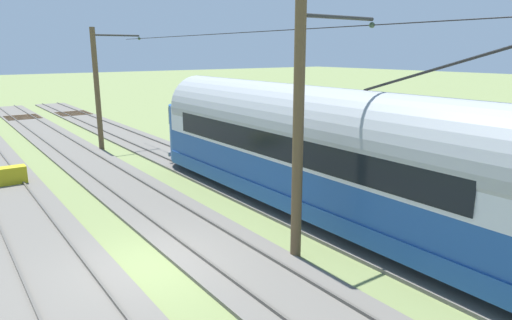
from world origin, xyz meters
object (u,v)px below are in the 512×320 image
Objects in this scene: catenary_pole_foreground at (98,88)px; track_end_bumper at (2,178)px; catenary_pole_mid_near at (301,129)px; vintage_streetcar at (307,148)px; switch_stand at (190,139)px.

catenary_pole_foreground is 7.89m from track_end_bumper.
catenary_pole_foreground is 1.00× the size of catenary_pole_mid_near.
vintage_streetcar is 14.37× the size of switch_stand.
vintage_streetcar is 3.66m from catenary_pole_mid_near.
switch_stand is (-3.84, -13.40, -2.76)m from catenary_pole_mid_near.
catenary_pole_foreground is at bearing -90.00° from catenary_pole_mid_near.
switch_stand reaches higher than track_end_bumper.
switch_stand is (-3.84, 3.09, -2.76)m from catenary_pole_foreground.
track_end_bumper is (9.39, 1.62, -0.30)m from switch_stand.
vintage_streetcar reaches higher than track_end_bumper.
vintage_streetcar reaches higher than switch_stand.
catenary_pole_mid_near reaches higher than vintage_streetcar.
switch_stand is 0.69× the size of track_end_bumper.
vintage_streetcar is 14.33m from catenary_pole_foreground.
vintage_streetcar is at bearing -135.43° from catenary_pole_mid_near.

